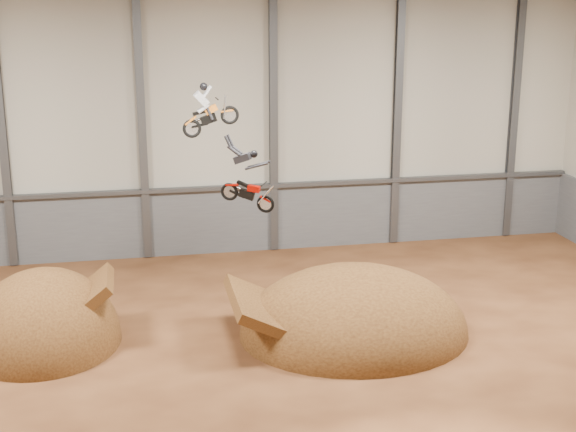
{
  "coord_description": "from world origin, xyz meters",
  "views": [
    {
      "loc": [
        -3.91,
        -25.53,
        13.25
      ],
      "look_at": [
        1.96,
        4.0,
        4.89
      ],
      "focal_mm": 50.0,
      "sensor_mm": 36.0,
      "label": 1
    }
  ],
  "objects_px": {
    "landing_ramp": "(354,333)",
    "fmx_rider_a": "(213,104)",
    "fmx_rider_b": "(245,175)",
    "takeoff_ramp": "(46,343)"
  },
  "relations": [
    {
      "from": "takeoff_ramp",
      "to": "fmx_rider_b",
      "type": "xyz_separation_m",
      "value": [
        7.59,
        -2.99,
        7.11
      ]
    },
    {
      "from": "takeoff_ramp",
      "to": "landing_ramp",
      "type": "xyz_separation_m",
      "value": [
        12.18,
        -1.41,
        0.0
      ]
    },
    {
      "from": "landing_ramp",
      "to": "fmx_rider_b",
      "type": "xyz_separation_m",
      "value": [
        -4.58,
        -1.58,
        7.11
      ]
    },
    {
      "from": "landing_ramp",
      "to": "fmx_rider_b",
      "type": "bearing_deg",
      "value": -160.95
    },
    {
      "from": "takeoff_ramp",
      "to": "fmx_rider_a",
      "type": "relative_size",
      "value": 2.88
    },
    {
      "from": "landing_ramp",
      "to": "fmx_rider_a",
      "type": "xyz_separation_m",
      "value": [
        -5.12,
        3.38,
        8.96
      ]
    },
    {
      "from": "fmx_rider_a",
      "to": "fmx_rider_b",
      "type": "height_order",
      "value": "fmx_rider_a"
    },
    {
      "from": "landing_ramp",
      "to": "fmx_rider_a",
      "type": "bearing_deg",
      "value": 146.6
    },
    {
      "from": "fmx_rider_b",
      "to": "fmx_rider_a",
      "type": "bearing_deg",
      "value": 121.89
    },
    {
      "from": "fmx_rider_a",
      "to": "fmx_rider_b",
      "type": "bearing_deg",
      "value": -85.65
    }
  ]
}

